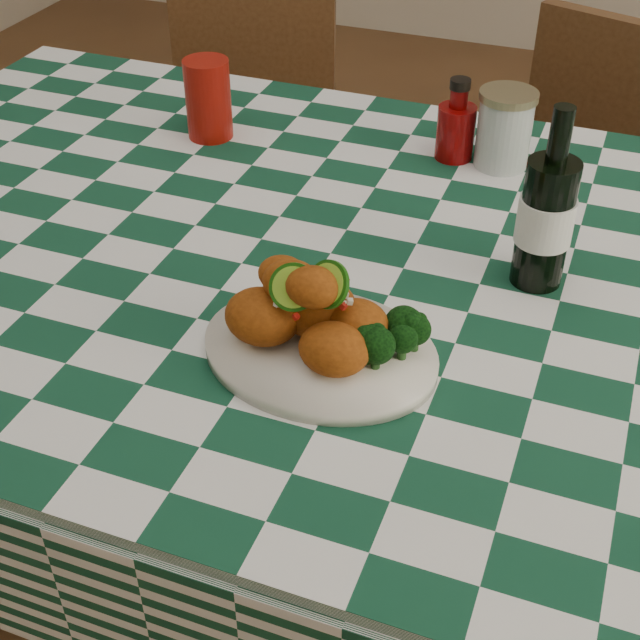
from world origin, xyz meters
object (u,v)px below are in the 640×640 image
at_px(plate, 320,352).
at_px(red_tumbler, 208,99).
at_px(dining_table, 329,457).
at_px(wooden_chair_right, 557,252).
at_px(wooden_chair_left, 246,183).
at_px(ketchup_bottle, 457,119).
at_px(fried_chicken_pile, 316,307).
at_px(mason_jar, 504,129).
at_px(beer_bottle, 549,199).

height_order(plate, red_tumbler, red_tumbler).
bearing_deg(dining_table, wooden_chair_right, 69.40).
relative_size(red_tumbler, wooden_chair_left, 0.15).
bearing_deg(plate, dining_table, 107.06).
bearing_deg(ketchup_bottle, fried_chicken_pile, -92.69).
bearing_deg(dining_table, ketchup_bottle, 75.56).
bearing_deg(mason_jar, beer_bottle, -70.27).
bearing_deg(wooden_chair_right, beer_bottle, -69.66).
relative_size(dining_table, fried_chicken_pile, 9.94).
bearing_deg(plate, beer_bottle, 50.28).
xyz_separation_m(fried_chicken_pile, ketchup_bottle, (0.03, 0.55, -0.01)).
bearing_deg(wooden_chair_left, mason_jar, -46.89).
height_order(ketchup_bottle, beer_bottle, beer_bottle).
bearing_deg(mason_jar, wooden_chair_right, 74.77).
xyz_separation_m(ketchup_bottle, beer_bottle, (0.18, -0.30, 0.05)).
bearing_deg(beer_bottle, ketchup_bottle, 121.41).
relative_size(red_tumbler, wooden_chair_right, 0.15).
relative_size(fried_chicken_pile, wooden_chair_left, 0.20).
xyz_separation_m(dining_table, beer_bottle, (0.27, 0.03, 0.51)).
bearing_deg(plate, fried_chicken_pile, 180.00).
xyz_separation_m(dining_table, red_tumbler, (-0.31, 0.27, 0.46)).
relative_size(fried_chicken_pile, ketchup_bottle, 1.28).
bearing_deg(mason_jar, red_tumbler, -171.75).
bearing_deg(plate, wooden_chair_left, 119.94).
xyz_separation_m(dining_table, wooden_chair_right, (0.26, 0.68, 0.04)).
relative_size(fried_chicken_pile, mason_jar, 1.37).
bearing_deg(red_tumbler, ketchup_bottle, 9.71).
distance_m(plate, beer_bottle, 0.34).
height_order(dining_table, wooden_chair_right, wooden_chair_right).
xyz_separation_m(dining_table, mason_jar, (0.16, 0.34, 0.45)).
bearing_deg(fried_chicken_pile, wooden_chair_left, 119.75).
xyz_separation_m(plate, fried_chicken_pile, (-0.00, 0.00, 0.06)).
xyz_separation_m(red_tumbler, mason_jar, (0.47, 0.07, -0.00)).
height_order(ketchup_bottle, mason_jar, ketchup_bottle).
relative_size(mason_jar, wooden_chair_right, 0.14).
height_order(plate, wooden_chair_right, wooden_chair_right).
xyz_separation_m(mason_jar, wooden_chair_left, (-0.64, 0.40, -0.43)).
distance_m(dining_table, fried_chicken_pile, 0.51).
distance_m(fried_chicken_pile, ketchup_bottle, 0.55).
relative_size(ketchup_bottle, mason_jar, 1.07).
relative_size(fried_chicken_pile, red_tumbler, 1.28).
xyz_separation_m(mason_jar, beer_bottle, (0.11, -0.30, 0.06)).
bearing_deg(dining_table, red_tumbler, 139.43).
bearing_deg(fried_chicken_pile, plate, 0.00).
distance_m(fried_chicken_pile, red_tumbler, 0.61).
relative_size(ketchup_bottle, wooden_chair_right, 0.15).
height_order(mason_jar, wooden_chair_left, mason_jar).
relative_size(dining_table, wooden_chair_right, 1.91).
height_order(wooden_chair_left, wooden_chair_right, wooden_chair_right).
distance_m(ketchup_bottle, beer_bottle, 0.36).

